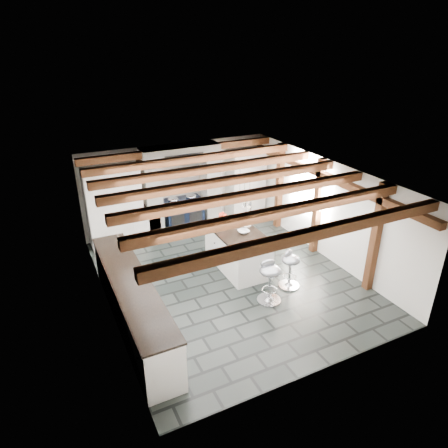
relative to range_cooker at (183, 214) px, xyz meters
name	(u,v)px	position (x,y,z in m)	size (l,w,h in m)	color
ground	(228,278)	(0.00, -2.68, -0.47)	(6.00, 6.00, 0.00)	black
room_shell	(176,214)	(-0.61, -1.26, 0.60)	(6.00, 6.03, 6.00)	white
range_cooker	(183,214)	(0.00, 0.00, 0.00)	(1.00, 0.63, 0.99)	black
kitchen_island	(237,249)	(0.41, -2.33, -0.02)	(0.93, 1.77, 1.17)	white
bar_stool_near	(290,265)	(1.00, -3.50, 0.04)	(0.52, 0.52, 0.81)	silver
bar_stool_far	(270,277)	(0.36, -3.76, 0.08)	(0.48, 0.48, 0.88)	silver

